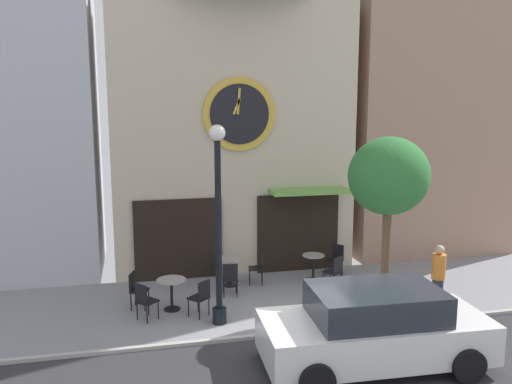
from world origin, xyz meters
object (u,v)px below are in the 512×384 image
(cafe_table_center_right, at_px, (230,266))
(cafe_table_near_curb, at_px, (171,288))
(cafe_chair_facing_street, at_px, (335,270))
(cafe_chair_near_tree, at_px, (145,299))
(cafe_chair_by_entrance, at_px, (336,257))
(cafe_table_rightmost, at_px, (313,264))
(parked_car_white, at_px, (375,328))
(cafe_chair_near_lamp, at_px, (201,295))
(cafe_chair_mid_row, at_px, (230,277))
(street_tree, at_px, (389,177))
(street_lamp, at_px, (218,225))
(cafe_chair_right_end, at_px, (259,266))
(pedestrian_orange, at_px, (438,278))
(cafe_chair_curbside, at_px, (136,287))

(cafe_table_center_right, bearing_deg, cafe_table_near_curb, -140.51)
(cafe_chair_facing_street, height_order, cafe_chair_near_tree, same)
(cafe_table_center_right, distance_m, cafe_chair_by_entrance, 3.17)
(cafe_table_center_right, xyz_separation_m, cafe_chair_near_tree, (-2.33, -1.90, -0.03))
(cafe_table_rightmost, relative_size, cafe_chair_near_tree, 0.83)
(parked_car_white, bearing_deg, cafe_table_near_curb, 134.56)
(cafe_chair_by_entrance, xyz_separation_m, cafe_chair_near_lamp, (-4.19, -2.18, 0.00))
(cafe_chair_near_tree, relative_size, parked_car_white, 0.21)
(cafe_table_center_right, distance_m, cafe_chair_mid_row, 0.83)
(cafe_chair_mid_row, height_order, cafe_chair_facing_street, same)
(street_tree, height_order, cafe_table_near_curb, street_tree)
(street_lamp, xyz_separation_m, cafe_chair_right_end, (1.47, 2.35, -1.76))
(pedestrian_orange, bearing_deg, cafe_chair_near_tree, 171.12)
(cafe_chair_facing_street, relative_size, parked_car_white, 0.21)
(cafe_table_center_right, relative_size, cafe_chair_by_entrance, 0.86)
(cafe_chair_right_end, bearing_deg, cafe_chair_curbside, -162.78)
(street_tree, distance_m, cafe_table_rightmost, 3.87)
(cafe_table_rightmost, relative_size, cafe_chair_facing_street, 0.83)
(cafe_chair_by_entrance, xyz_separation_m, parked_car_white, (-1.25, -5.23, 0.23))
(cafe_chair_by_entrance, xyz_separation_m, cafe_chair_facing_street, (-0.45, -1.07, 0.00))
(cafe_chair_mid_row, bearing_deg, cafe_chair_curbside, -173.50)
(cafe_table_center_right, height_order, cafe_table_rightmost, cafe_table_center_right)
(cafe_table_center_right, distance_m, parked_car_white, 5.37)
(cafe_table_center_right, height_order, cafe_chair_curbside, cafe_chair_curbside)
(cafe_chair_near_lamp, bearing_deg, cafe_chair_curbside, 149.06)
(street_lamp, height_order, cafe_table_near_curb, street_lamp)
(cafe_chair_curbside, bearing_deg, parked_car_white, -41.70)
(cafe_chair_near_tree, bearing_deg, cafe_chair_curbside, 102.54)
(cafe_table_near_curb, height_order, cafe_chair_mid_row, cafe_chair_mid_row)
(cafe_chair_mid_row, xyz_separation_m, cafe_chair_near_lamp, (-0.89, -1.16, 0.00))
(street_lamp, bearing_deg, cafe_chair_curbside, 144.27)
(cafe_chair_by_entrance, relative_size, cafe_chair_near_tree, 1.00)
(cafe_table_near_curb, relative_size, cafe_chair_near_lamp, 0.86)
(cafe_table_rightmost, relative_size, cafe_chair_near_lamp, 0.83)
(cafe_table_center_right, height_order, cafe_chair_near_lamp, cafe_chair_near_lamp)
(cafe_chair_near_lamp, bearing_deg, cafe_chair_mid_row, 52.25)
(cafe_table_center_right, relative_size, cafe_chair_near_tree, 0.86)
(street_tree, bearing_deg, cafe_chair_facing_street, 107.08)
(street_lamp, bearing_deg, cafe_table_rightmost, 37.05)
(cafe_table_center_right, bearing_deg, street_tree, -39.17)
(street_tree, relative_size, cafe_chair_mid_row, 4.68)
(cafe_table_center_right, distance_m, cafe_table_rightmost, 2.36)
(cafe_chair_right_end, relative_size, pedestrian_orange, 0.54)
(cafe_table_rightmost, distance_m, cafe_chair_near_lamp, 3.86)
(street_tree, xyz_separation_m, pedestrian_orange, (1.23, -0.31, -2.41))
(cafe_chair_facing_street, xyz_separation_m, cafe_chair_near_tree, (-5.04, -1.04, 0.00))
(cafe_chair_curbside, bearing_deg, street_lamp, -35.73)
(parked_car_white, bearing_deg, cafe_chair_near_lamp, 133.95)
(cafe_chair_mid_row, distance_m, pedestrian_orange, 5.11)
(cafe_chair_curbside, bearing_deg, pedestrian_orange, -15.05)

